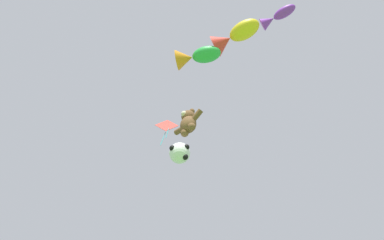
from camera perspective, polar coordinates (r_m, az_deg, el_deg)
The scene contains 6 objects.
teddy_bear_kite at distance 12.88m, azimuth -0.74°, elevation -0.41°, with size 1.64×0.72×1.66m.
soccer_ball_kite at distance 11.91m, azimuth -2.34°, elevation -6.29°, with size 0.93×0.93×0.86m.
fish_kite_emerald at distance 15.27m, azimuth 0.68°, elevation 11.97°, with size 2.37×2.03×1.04m.
fish_kite_goldfin at distance 15.66m, azimuth 7.89°, elevation 15.52°, with size 2.60×1.65×1.15m.
fish_kite_violet at distance 16.13m, azimuth 15.73°, elevation 18.39°, with size 1.84×1.01×0.65m.
diamond_kite at distance 18.05m, azimuth -4.88°, elevation -1.23°, with size 0.99×1.08×2.77m.
Camera 1 is at (4.62, 0.44, 1.05)m, focal length 28.00 mm.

